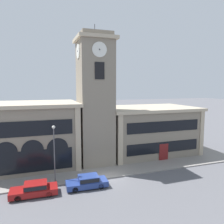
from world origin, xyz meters
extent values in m
plane|color=#56565B|center=(0.00, 0.00, 0.00)|extent=(300.00, 300.00, 0.00)
cube|color=gray|center=(0.00, 7.68, 0.07)|extent=(42.30, 15.36, 0.15)
cube|color=gray|center=(0.00, 5.87, 8.64)|extent=(4.58, 4.58, 17.29)
cube|color=tan|center=(0.00, 5.87, 17.51)|extent=(5.28, 5.28, 0.45)
cube|color=gray|center=(0.00, 5.87, 18.04)|extent=(4.21, 4.21, 0.60)
cylinder|color=#4C4C51|center=(0.00, 5.87, 18.94)|extent=(0.10, 0.10, 1.20)
cylinder|color=silver|center=(0.00, 3.53, 15.81)|extent=(1.94, 0.10, 1.94)
cylinder|color=black|center=(0.00, 3.46, 15.81)|extent=(0.16, 0.04, 0.16)
cylinder|color=silver|center=(-2.34, 5.87, 15.81)|extent=(0.10, 1.94, 1.94)
cylinder|color=black|center=(-2.41, 5.87, 15.81)|extent=(0.04, 0.16, 0.16)
cube|color=black|center=(0.00, 3.54, 13.14)|extent=(1.28, 0.10, 2.20)
cube|color=gray|center=(-8.52, 8.47, 4.22)|extent=(11.87, 9.78, 8.45)
cube|color=tan|center=(-8.52, 8.47, 8.67)|extent=(12.57, 10.48, 0.45)
cube|color=tan|center=(-2.94, 3.52, 4.22)|extent=(0.70, 0.16, 8.45)
cube|color=black|center=(-8.52, 3.54, 6.08)|extent=(9.73, 0.10, 1.86)
cube|color=black|center=(-8.52, 3.54, 2.03)|extent=(9.49, 0.10, 2.70)
cylinder|color=black|center=(-11.49, 3.53, 3.38)|extent=(2.61, 0.06, 2.61)
cylinder|color=black|center=(-8.52, 3.53, 3.38)|extent=(2.61, 0.06, 2.61)
cylinder|color=black|center=(-5.56, 3.53, 3.38)|extent=(2.61, 0.06, 2.61)
cube|color=gray|center=(9.87, 8.47, 3.63)|extent=(14.56, 9.78, 7.25)
cube|color=tan|center=(9.87, 8.47, 7.48)|extent=(15.26, 10.48, 0.45)
cube|color=tan|center=(2.94, 3.52, 3.63)|extent=(0.70, 0.16, 7.25)
cube|color=tan|center=(16.80, 3.52, 3.63)|extent=(0.70, 0.16, 7.25)
cube|color=black|center=(9.87, 3.54, 5.22)|extent=(11.94, 0.10, 1.60)
cube|color=maroon|center=(9.87, 3.53, 1.31)|extent=(1.50, 0.12, 2.61)
cube|color=black|center=(9.87, 3.54, 2.09)|extent=(11.94, 0.10, 1.63)
cube|color=maroon|center=(-8.43, -1.31, 0.48)|extent=(4.73, 2.03, 0.63)
cube|color=maroon|center=(-8.25, -1.31, 1.06)|extent=(2.30, 1.77, 0.54)
cube|color=black|center=(-8.25, -1.31, 1.06)|extent=(2.21, 1.80, 0.41)
cylinder|color=black|center=(-9.91, -2.09, 0.31)|extent=(0.62, 0.24, 0.62)
cylinder|color=black|center=(-9.85, -0.43, 0.31)|extent=(0.62, 0.24, 0.62)
cylinder|color=black|center=(-7.01, -2.18, 0.31)|extent=(0.62, 0.24, 0.62)
cylinder|color=black|center=(-6.96, -0.52, 0.31)|extent=(0.62, 0.24, 0.62)
cube|color=navy|center=(-2.92, -1.31, 0.47)|extent=(4.58, 2.02, 0.60)
cube|color=navy|center=(-2.74, -1.31, 1.05)|extent=(2.22, 1.76, 0.55)
cube|color=black|center=(-2.74, -1.31, 1.05)|extent=(2.14, 1.79, 0.41)
cylinder|color=black|center=(-4.35, -2.09, 0.31)|extent=(0.62, 0.24, 0.61)
cylinder|color=black|center=(-4.30, -0.43, 0.31)|extent=(0.62, 0.24, 0.61)
cylinder|color=black|center=(-1.55, -2.18, 0.31)|extent=(0.62, 0.24, 0.61)
cylinder|color=black|center=(-1.49, -0.52, 0.31)|extent=(0.62, 0.24, 0.61)
cylinder|color=#4C4C51|center=(-6.17, 0.69, 3.30)|extent=(0.12, 0.12, 6.29)
sphere|color=silver|center=(-6.17, 0.69, 6.62)|extent=(0.36, 0.36, 0.36)
camera|label=1|loc=(-7.80, -23.97, 11.09)|focal=35.00mm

